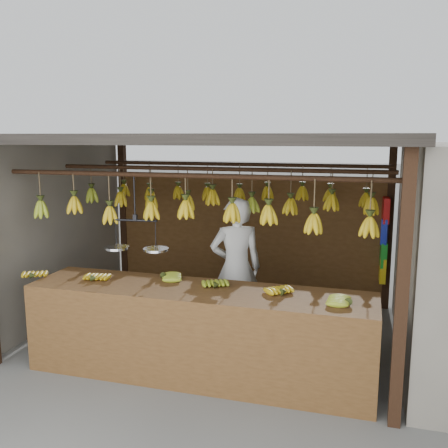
% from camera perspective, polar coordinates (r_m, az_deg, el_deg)
% --- Properties ---
extents(ground, '(80.00, 80.00, 0.00)m').
position_cam_1_polar(ground, '(6.28, -0.78, -12.24)').
color(ground, '#5B5B57').
extents(stall, '(4.30, 3.30, 2.40)m').
position_cam_1_polar(stall, '(6.14, 0.07, 6.23)').
color(stall, black).
rests_on(stall, ground).
extents(counter, '(3.63, 0.78, 0.96)m').
position_cam_1_polar(counter, '(4.89, -3.47, -10.01)').
color(counter, '#58371A').
rests_on(counter, ground).
extents(hanging_bananas, '(3.62, 2.23, 0.39)m').
position_cam_1_polar(hanging_bananas, '(5.85, -0.79, 2.52)').
color(hanging_bananas, '#92A523').
rests_on(hanging_bananas, ground).
extents(balance_scale, '(0.68, 0.29, 0.78)m').
position_cam_1_polar(balance_scale, '(5.20, -10.03, -2.30)').
color(balance_scale, black).
rests_on(balance_scale, ground).
extents(vendor, '(0.72, 0.62, 1.68)m').
position_cam_1_polar(vendor, '(5.90, 1.38, -5.07)').
color(vendor, white).
rests_on(vendor, ground).
extents(bag_bundles, '(0.08, 0.26, 1.16)m').
position_cam_1_polar(bag_bundles, '(7.05, 17.82, -1.91)').
color(bag_bundles, red).
rests_on(bag_bundles, ground).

